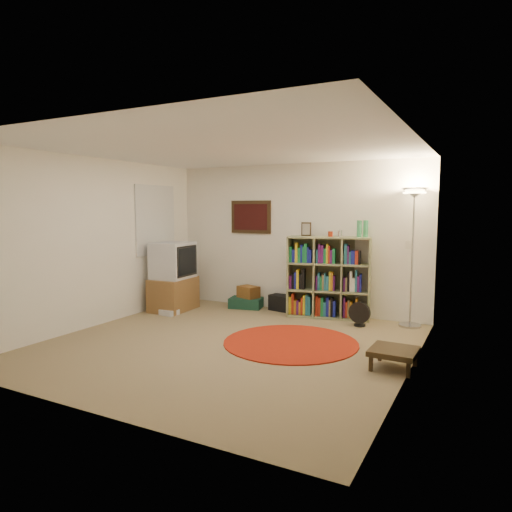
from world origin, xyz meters
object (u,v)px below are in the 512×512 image
(bookshelf, at_px, (327,278))
(suitcase, at_px, (246,303))
(floor_fan, at_px, (359,314))
(floor_lamp, at_px, (414,212))
(side_table, at_px, (394,352))
(tv_stand, at_px, (174,278))

(bookshelf, distance_m, suitcase, 1.59)
(floor_fan, bearing_deg, floor_lamp, 30.39)
(floor_lamp, height_order, side_table, floor_lamp)
(bookshelf, distance_m, floor_fan, 0.83)
(suitcase, xyz_separation_m, side_table, (2.92, -1.95, 0.10))
(tv_stand, relative_size, suitcase, 1.89)
(floor_lamp, distance_m, side_table, 2.48)
(floor_lamp, relative_size, suitcase, 3.29)
(tv_stand, distance_m, suitcase, 1.34)
(bookshelf, bearing_deg, suitcase, 168.73)
(tv_stand, bearing_deg, bookshelf, 12.48)
(floor_lamp, distance_m, tv_stand, 4.04)
(suitcase, bearing_deg, bookshelf, -12.63)
(bookshelf, xyz_separation_m, side_table, (1.42, -1.95, -0.44))
(tv_stand, distance_m, side_table, 4.15)
(suitcase, relative_size, side_table, 1.24)
(floor_fan, bearing_deg, side_table, -59.91)
(tv_stand, xyz_separation_m, side_table, (3.94, -1.23, -0.38))
(floor_fan, xyz_separation_m, tv_stand, (-3.14, -0.39, 0.38))
(tv_stand, height_order, side_table, tv_stand)
(suitcase, distance_m, side_table, 3.51)
(floor_lamp, relative_size, floor_fan, 5.57)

